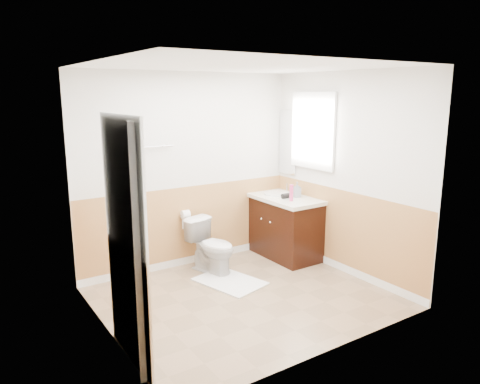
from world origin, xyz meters
TOP-DOWN VIEW (x-y plane):
  - floor at (0.00, 0.00)m, footprint 3.00×3.00m
  - ceiling at (0.00, 0.00)m, footprint 3.00×3.00m
  - wall_back at (0.00, 1.30)m, footprint 3.00×0.00m
  - wall_front at (0.00, -1.30)m, footprint 3.00×0.00m
  - wall_left at (-1.50, 0.00)m, footprint 0.00×3.00m
  - wall_right at (1.50, 0.00)m, footprint 0.00×3.00m
  - wainscot_back at (0.00, 1.29)m, footprint 3.00×0.00m
  - wainscot_front at (0.00, -1.29)m, footprint 3.00×0.00m
  - wainscot_left at (-1.49, 0.00)m, footprint 0.00×2.60m
  - wainscot_right at (1.49, 0.00)m, footprint 0.00×2.60m
  - toilet at (0.08, 0.87)m, footprint 0.53×0.74m
  - bath_mat at (0.08, 0.45)m, footprint 0.73×0.91m
  - vanity_cabinet at (1.21, 0.85)m, footprint 0.55×1.10m
  - vanity_knob_left at (0.91, 0.75)m, footprint 0.03×0.03m
  - vanity_knob_right at (0.91, 0.95)m, footprint 0.03×0.03m
  - countertop at (1.20, 0.85)m, footprint 0.60×1.15m
  - sink_basin at (1.21, 1.00)m, footprint 0.36×0.36m
  - faucet at (1.39, 1.00)m, footprint 0.02×0.02m
  - lotion_bottle at (1.11, 0.57)m, footprint 0.05×0.05m
  - soap_dispenser at (1.33, 0.71)m, footprint 0.12×0.12m
  - hair_dryer_body at (1.16, 0.73)m, footprint 0.14×0.07m
  - hair_dryer_handle at (1.13, 0.77)m, footprint 0.03×0.03m
  - mirror_panel at (1.48, 1.10)m, footprint 0.02×0.35m
  - window_frame at (1.47, 0.59)m, footprint 0.04×0.80m
  - window_glass at (1.49, 0.59)m, footprint 0.01×0.70m
  - door at (-1.40, -0.45)m, footprint 0.29×0.78m
  - door_frame at (-1.48, -0.45)m, footprint 0.02×0.92m
  - door_knob at (-1.34, -0.12)m, footprint 0.06×0.06m
  - towel_bar at (-0.55, 1.25)m, footprint 0.62×0.02m
  - tp_holder_bar at (-0.10, 1.23)m, footprint 0.14×0.02m
  - tp_roll at (-0.10, 1.23)m, footprint 0.10×0.11m
  - tp_sheet at (-0.10, 1.23)m, footprint 0.10×0.01m

SIDE VIEW (x-z plane):
  - floor at x=0.00m, z-range 0.00..0.00m
  - bath_mat at x=0.08m, z-range 0.00..0.02m
  - toilet at x=0.08m, z-range 0.00..0.68m
  - vanity_cabinet at x=1.21m, z-range 0.00..0.80m
  - wainscot_back at x=0.00m, z-range -1.00..2.00m
  - wainscot_front at x=0.00m, z-range -1.00..2.00m
  - wainscot_left at x=-1.49m, z-range -0.80..1.80m
  - wainscot_right at x=1.49m, z-range -0.80..1.80m
  - vanity_knob_left at x=0.91m, z-range 0.53..0.57m
  - vanity_knob_right at x=0.91m, z-range 0.53..0.57m
  - tp_sheet at x=-0.10m, z-range 0.51..0.67m
  - tp_holder_bar at x=-0.10m, z-range 0.69..0.71m
  - tp_roll at x=-0.10m, z-range 0.64..0.76m
  - countertop at x=1.20m, z-range 0.80..0.85m
  - hair_dryer_handle at x=1.13m, z-range 0.82..0.89m
  - sink_basin at x=1.21m, z-range 0.85..0.87m
  - hair_dryer_body at x=1.16m, z-range 0.85..0.92m
  - faucet at x=1.39m, z-range 0.85..0.99m
  - door_knob at x=-1.34m, z-range 0.92..0.98m
  - soap_dispenser at x=1.33m, z-range 0.85..1.06m
  - lotion_bottle at x=1.11m, z-range 0.85..1.07m
  - door at x=-1.40m, z-range 0.00..2.04m
  - door_frame at x=-1.48m, z-range -0.02..2.08m
  - wall_back at x=0.00m, z-range -0.25..2.75m
  - wall_front at x=0.00m, z-range -0.25..2.75m
  - wall_left at x=-1.50m, z-range -0.25..2.75m
  - wall_right at x=1.50m, z-range -0.25..2.75m
  - mirror_panel at x=1.48m, z-range 1.10..2.00m
  - towel_bar at x=-0.55m, z-range 1.59..1.61m
  - window_frame at x=1.47m, z-range 1.25..2.25m
  - window_glass at x=1.49m, z-range 1.30..2.20m
  - ceiling at x=0.00m, z-range 2.50..2.50m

